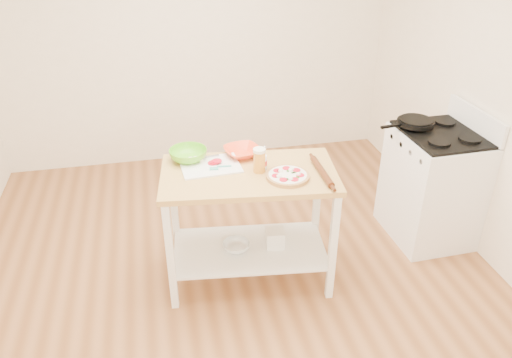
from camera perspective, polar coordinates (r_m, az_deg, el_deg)
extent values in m
cube|color=#9E643A|center=(3.79, -2.25, -12.47)|extent=(4.00, 4.50, 0.02)
cube|color=white|center=(5.20, -7.17, 16.24)|extent=(4.00, 0.02, 2.70)
cube|color=tan|center=(3.39, -0.82, 0.50)|extent=(1.26, 0.79, 0.04)
cube|color=white|center=(3.73, -0.75, -8.00)|extent=(1.17, 0.72, 0.02)
cube|color=white|center=(3.41, -9.74, -8.86)|extent=(0.06, 0.06, 0.86)
cube|color=white|center=(3.86, -9.29, -3.73)|extent=(0.06, 0.06, 0.86)
cube|color=white|center=(3.48, 8.77, -7.82)|extent=(0.06, 0.06, 0.86)
cube|color=white|center=(3.93, 6.93, -2.92)|extent=(0.06, 0.06, 0.86)
cube|color=white|center=(4.32, 19.41, -0.83)|extent=(0.61, 0.71, 0.92)
cube|color=black|center=(4.12, 20.48, 4.83)|extent=(0.57, 0.67, 0.02)
cube|color=white|center=(4.24, 23.83, 6.19)|extent=(0.05, 0.69, 0.18)
cylinder|color=black|center=(4.16, 17.78, 6.20)|extent=(0.29, 0.29, 0.03)
cube|color=black|center=(4.03, 15.19, 5.86)|extent=(0.18, 0.05, 0.02)
cylinder|color=tan|center=(3.31, 3.63, 0.26)|extent=(0.29, 0.29, 0.02)
cylinder|color=tan|center=(3.30, 3.64, 0.44)|extent=(0.29, 0.29, 0.01)
cylinder|color=white|center=(3.30, 3.64, 0.45)|extent=(0.25, 0.25, 0.01)
cylinder|color=red|center=(3.35, 4.65, 1.01)|extent=(0.05, 0.05, 0.01)
cylinder|color=red|center=(3.37, 3.50, 1.23)|extent=(0.05, 0.05, 0.01)
cylinder|color=red|center=(3.34, 2.45, 0.96)|extent=(0.05, 0.05, 0.01)
cylinder|color=red|center=(3.28, 2.28, 0.37)|extent=(0.05, 0.05, 0.01)
cylinder|color=red|center=(3.23, 3.15, -0.09)|extent=(0.05, 0.05, 0.01)
cylinder|color=red|center=(3.24, 4.41, -0.06)|extent=(0.05, 0.05, 0.01)
cylinder|color=red|center=(3.29, 5.07, 0.44)|extent=(0.05, 0.05, 0.01)
sphere|color=white|center=(3.36, 4.06, 1.08)|extent=(0.03, 0.03, 0.03)
sphere|color=white|center=(3.33, 2.84, 0.89)|extent=(0.03, 0.03, 0.03)
sphere|color=white|center=(3.27, 2.63, 0.26)|extent=(0.03, 0.03, 0.03)
sphere|color=white|center=(3.24, 3.98, -0.03)|extent=(0.03, 0.03, 0.03)
sphere|color=white|center=(3.30, 4.85, 0.50)|extent=(0.03, 0.03, 0.03)
sphere|color=white|center=(3.35, 3.99, 0.99)|extent=(0.03, 0.03, 0.03)
plane|color=#1A5712|center=(3.32, 4.38, 0.79)|extent=(0.03, 0.03, 0.00)
plane|color=#1A5712|center=(3.33, 3.65, 0.94)|extent=(0.03, 0.03, 0.00)
plane|color=#1A5712|center=(3.33, 2.61, 0.92)|extent=(0.03, 0.03, 0.00)
plane|color=#1A5712|center=(3.26, 2.47, 0.31)|extent=(0.03, 0.03, 0.00)
plane|color=#1A5712|center=(3.24, 3.64, 0.01)|extent=(0.03, 0.03, 0.00)
plane|color=#1A5712|center=(3.27, 4.79, 0.25)|extent=(0.03, 0.03, 0.00)
plane|color=#1A5712|center=(3.32, 4.23, 0.75)|extent=(0.03, 0.03, 0.00)
cube|color=white|center=(3.46, -5.23, 1.50)|extent=(0.42, 0.32, 0.01)
cube|color=#F4EACC|center=(3.49, -7.39, 2.03)|extent=(0.03, 0.03, 0.02)
cube|color=#F4EACC|center=(3.50, -6.83, 2.10)|extent=(0.03, 0.03, 0.02)
cube|color=#F4EACC|center=(3.50, -6.26, 2.17)|extent=(0.03, 0.03, 0.02)
cube|color=#F4EACC|center=(3.52, -7.48, 2.28)|extent=(0.03, 0.03, 0.02)
cube|color=#F4EACC|center=(3.53, -6.92, 2.35)|extent=(0.03, 0.03, 0.02)
cube|color=#F4EACC|center=(3.53, -6.36, 2.42)|extent=(0.03, 0.03, 0.02)
cylinder|color=red|center=(3.47, -4.97, 1.84)|extent=(0.07, 0.07, 0.01)
cylinder|color=red|center=(3.47, -4.74, 1.96)|extent=(0.07, 0.07, 0.01)
cylinder|color=red|center=(3.47, -4.50, 2.08)|extent=(0.07, 0.07, 0.01)
cube|color=teal|center=(3.40, -4.83, 1.18)|extent=(0.06, 0.04, 0.01)
cylinder|color=teal|center=(3.42, -3.67, 1.47)|extent=(0.10, 0.02, 0.01)
cube|color=silver|center=(3.56, -5.66, 2.53)|extent=(0.18, 0.04, 0.00)
cube|color=black|center=(3.53, -7.68, 2.22)|extent=(0.10, 0.03, 0.01)
imported|color=#FF4E28|center=(3.58, -1.59, 3.13)|extent=(0.30, 0.30, 0.06)
imported|color=#64CA20|center=(3.55, -7.75, 2.75)|extent=(0.36, 0.36, 0.08)
cylinder|color=orange|center=(3.35, 0.39, 1.99)|extent=(0.08, 0.08, 0.15)
cylinder|color=white|center=(3.31, 0.39, 3.30)|extent=(0.08, 0.08, 0.02)
cylinder|color=white|center=(3.39, 0.55, 1.92)|extent=(0.08, 0.08, 0.10)
cylinder|color=red|center=(3.39, 0.55, 1.92)|extent=(0.08, 0.08, 0.04)
cylinder|color=silver|center=(3.36, 0.89, 3.14)|extent=(0.01, 0.05, 0.10)
cylinder|color=#552913|center=(3.36, 7.54, 0.83)|extent=(0.05, 0.39, 0.05)
imported|color=silver|center=(3.69, -2.29, -7.69)|extent=(0.26, 0.26, 0.06)
cube|color=white|center=(3.71, 2.19, -6.75)|extent=(0.15, 0.15, 0.13)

